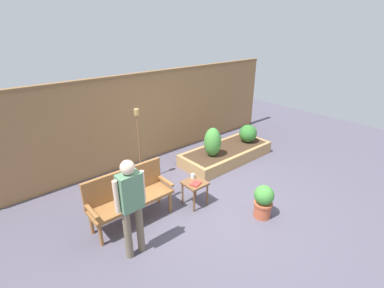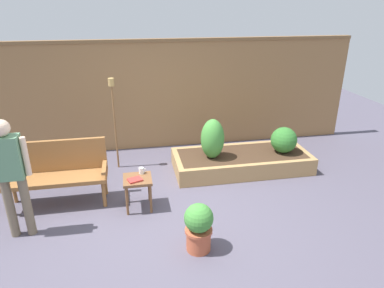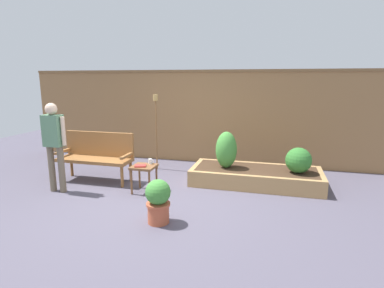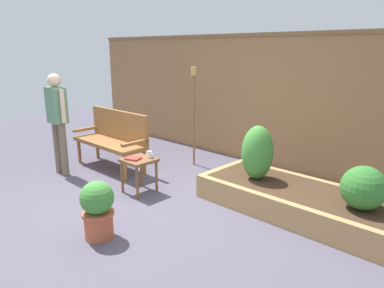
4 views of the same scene
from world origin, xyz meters
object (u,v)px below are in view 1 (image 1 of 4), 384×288
book_on_table (196,184)px  side_table (195,186)px  person_by_bench (131,201)px  cup_on_table (193,176)px  tiki_torch (138,133)px  potted_boxwood (263,201)px  shrub_near_bench (213,142)px  garden_bench (128,193)px  shrub_far_corner (248,133)px

book_on_table → side_table: bearing=42.8°
person_by_bench → cup_on_table: bearing=17.7°
person_by_bench → tiki_torch: bearing=56.3°
cup_on_table → potted_boxwood: bearing=-63.4°
potted_boxwood → shrub_near_bench: bearing=71.8°
cup_on_table → book_on_table: 0.23m
shrub_near_bench → garden_bench: bearing=-169.1°
potted_boxwood → shrub_near_bench: size_ratio=0.90×
side_table → potted_boxwood: potted_boxwood is taller
shrub_near_bench → shrub_far_corner: shrub_near_bench is taller
garden_bench → side_table: garden_bench is taller
potted_boxwood → shrub_far_corner: shrub_far_corner is taller
shrub_near_bench → shrub_far_corner: (1.30, 0.00, -0.12)m
side_table → tiki_torch: (-0.31, 1.41, 0.73)m
book_on_table → cup_on_table: bearing=43.5°
potted_boxwood → tiki_torch: 2.77m
garden_bench → potted_boxwood: size_ratio=2.32×
cup_on_table → tiki_torch: tiki_torch is taller
person_by_bench → book_on_table: bearing=11.5°
garden_bench → cup_on_table: (1.22, -0.26, -0.02)m
side_table → shrub_far_corner: shrub_far_corner is taller
garden_bench → potted_boxwood: garden_bench is taller
side_table → cup_on_table: cup_on_table is taller
shrub_near_bench → book_on_table: bearing=-145.1°
shrub_far_corner → person_by_bench: person_by_bench is taller
tiki_torch → side_table: bearing=-77.6°
potted_boxwood → tiki_torch: bearing=111.6°
shrub_far_corner → person_by_bench: (-4.10, -1.23, 0.40)m
shrub_far_corner → shrub_near_bench: bearing=-180.0°
side_table → book_on_table: 0.12m
potted_boxwood → person_by_bench: person_by_bench is taller
garden_bench → person_by_bench: size_ratio=0.92×
person_by_bench → shrub_near_bench: bearing=23.8°
book_on_table → shrub_far_corner: size_ratio=0.41×
potted_boxwood → shrub_near_bench: shrub_near_bench is taller
cup_on_table → potted_boxwood: potted_boxwood is taller
side_table → shrub_near_bench: bearing=33.7°
tiki_torch → book_on_table: bearing=-79.4°
shrub_near_bench → person_by_bench: 3.07m
garden_bench → shrub_near_bench: shrub_near_bench is taller
side_table → cup_on_table: size_ratio=4.45×
shrub_far_corner → person_by_bench: 4.30m
side_table → person_by_bench: (-1.49, -0.36, 0.54)m
garden_bench → potted_boxwood: (1.82, -1.46, -0.21)m
cup_on_table → person_by_bench: size_ratio=0.07×
shrub_near_bench → tiki_torch: tiki_torch is taller
shrub_near_bench → tiki_torch: (-1.61, 0.54, 0.48)m
side_table → tiki_torch: tiki_torch is taller
garden_bench → book_on_table: garden_bench is taller
shrub_far_corner → person_by_bench: size_ratio=0.29×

